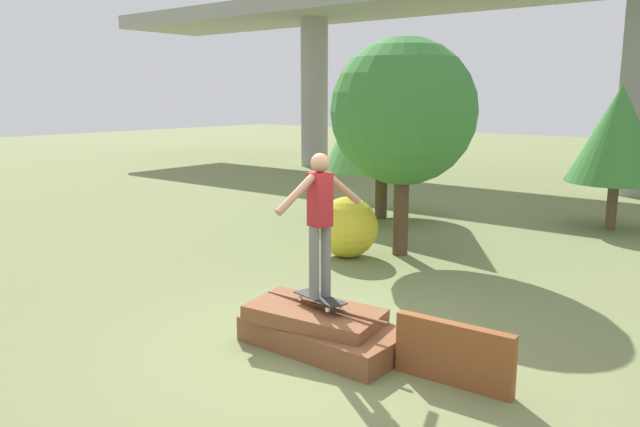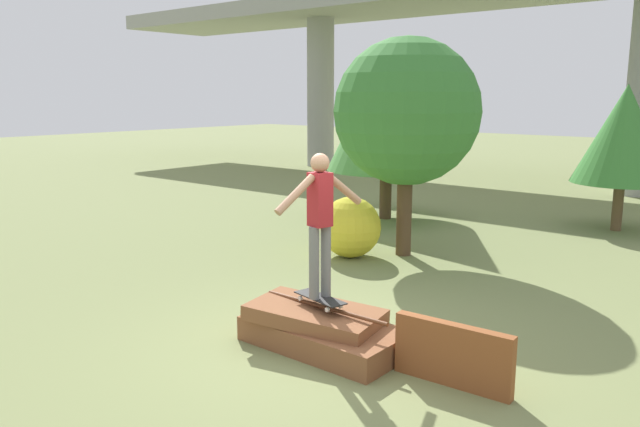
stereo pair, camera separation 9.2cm
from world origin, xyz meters
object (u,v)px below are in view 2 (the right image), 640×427
at_px(tree_behind_right, 624,134).
at_px(tree_mid_back, 387,108).
at_px(skateboard, 320,298).
at_px(bush_yellow_flowering, 351,227).
at_px(tree_behind_left, 407,112).
at_px(skater, 320,215).

height_order(tree_behind_right, tree_mid_back, tree_mid_back).
distance_m(skateboard, bush_yellow_flowering, 4.14).
height_order(tree_behind_right, bush_yellow_flowering, tree_behind_right).
xyz_separation_m(tree_behind_left, tree_behind_right, (2.44, 4.74, -0.52)).
distance_m(skater, tree_mid_back, 7.93).
height_order(tree_behind_left, bush_yellow_flowering, tree_behind_left).
distance_m(tree_behind_left, tree_behind_right, 5.36).
distance_m(skateboard, skater, 0.98).
xyz_separation_m(tree_behind_left, tree_mid_back, (-2.18, 2.67, 0.00)).
xyz_separation_m(skateboard, skater, (-0.00, 0.00, 0.98)).
bearing_deg(tree_mid_back, skateboard, -61.84).
distance_m(skateboard, tree_mid_back, 8.11).
height_order(tree_mid_back, bush_yellow_flowering, tree_mid_back).
bearing_deg(bush_yellow_flowering, skateboard, -58.09).
bearing_deg(tree_behind_left, tree_mid_back, 129.23).
relative_size(tree_behind_right, tree_mid_back, 0.77).
bearing_deg(skater, tree_mid_back, 118.16).
relative_size(skater, bush_yellow_flowering, 1.51).
bearing_deg(tree_behind_left, tree_behind_right, 62.75).
xyz_separation_m(tree_behind_right, bush_yellow_flowering, (-3.10, -5.49, -1.53)).
xyz_separation_m(skateboard, tree_behind_left, (-1.53, 4.26, 2.01)).
relative_size(skateboard, bush_yellow_flowering, 0.68).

